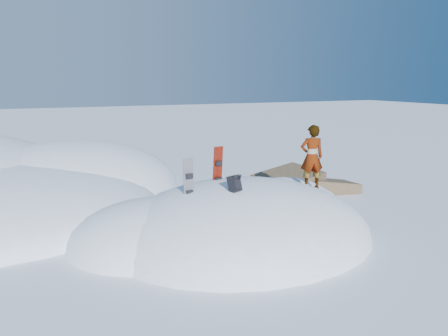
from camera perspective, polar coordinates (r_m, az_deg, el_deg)
name	(u,v)px	position (r m, az deg, el deg)	size (l,w,h in m)	color
ground	(243,237)	(11.70, 2.44, -8.99)	(120.00, 120.00, 0.00)	white
snow_mound	(233,235)	(11.83, 1.15, -8.75)	(8.00, 6.00, 3.00)	white
rock_outcrop	(296,195)	(15.98, 9.44, -3.46)	(4.68, 4.41, 1.68)	brown
snowboard_red	(218,173)	(11.84, -0.82, -0.66)	(0.30, 0.23, 1.50)	#AB1D09
snowboard_dark	(189,186)	(10.76, -4.60, -2.36)	(0.26, 0.15, 1.40)	black
backpack	(235,184)	(10.52, 1.42, -2.07)	(0.38, 0.42, 0.47)	black
gear_pile	(163,262)	(9.99, -7.99, -12.05)	(0.90, 0.77, 0.24)	black
person	(312,157)	(12.27, 11.39, 1.43)	(0.65, 0.42, 1.77)	slate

